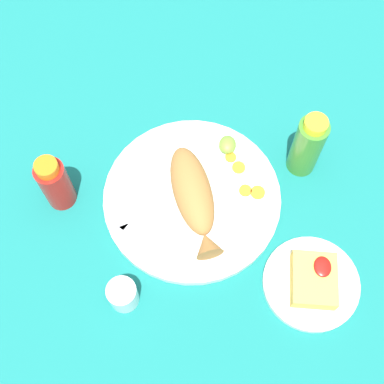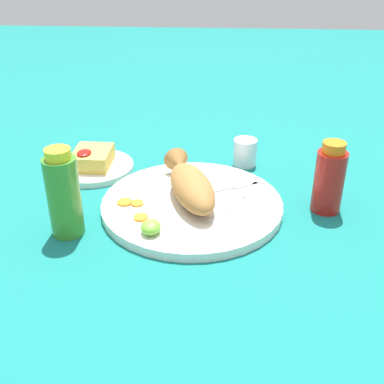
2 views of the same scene
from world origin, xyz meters
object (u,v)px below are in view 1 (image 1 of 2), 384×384
Objects in this scene: main_plate at (192,198)px; side_plate_fries at (311,283)px; fork_far at (145,198)px; hot_sauce_bottle_red at (55,183)px; fork_near at (153,219)px; hot_sauce_bottle_green at (307,145)px; fried_fish at (194,196)px; salt_cup at (123,295)px.

side_plate_fries is at bearing -123.62° from main_plate.
main_plate is at bearing 56.38° from side_plate_fries.
hot_sauce_bottle_red reaches higher than fork_far.
fork_far is at bearing -90.22° from fork_near.
hot_sauce_bottle_green is 0.27m from side_plate_fries.
main_plate is 2.08× the size of fork_near.
hot_sauce_bottle_green is at bearing -81.13° from fried_fish.
hot_sauce_bottle_green is (0.11, -0.32, 0.06)m from fork_far.
hot_sauce_bottle_green is (0.11, -0.22, 0.03)m from fried_fish.
fried_fish is 0.27m from hot_sauce_bottle_red.
main_plate is at bearing -86.67° from hot_sauce_bottle_red.
hot_sauce_bottle_red is 2.28× the size of salt_cup.
salt_cup is (-0.20, 0.12, -0.02)m from fried_fish.
fork_near is (-0.04, 0.08, -0.03)m from fried_fish.
salt_cup is at bearing 26.54° from fork_far.
main_plate is at bearing 128.58° from fork_far.
fried_fish is 1.32× the size of side_plate_fries.
main_plate is 0.04m from fried_fish.
fried_fish is 0.25m from hot_sauce_bottle_green.
hot_sauce_bottle_red is 0.79× the size of side_plate_fries.
salt_cup is (-0.31, 0.33, -0.05)m from hot_sauce_bottle_green.
fork_far is 2.62× the size of salt_cup.
fork_near is at bearing 71.80° from side_plate_fries.
salt_cup is (-0.21, 0.11, 0.02)m from main_plate.
hot_sauce_bottle_red is at bearing 37.90° from salt_cup.
fork_far is 0.34m from hot_sauce_bottle_green.
salt_cup is 0.35m from side_plate_fries.
fork_far is 1.15× the size of hot_sauce_bottle_red.
hot_sauce_bottle_green reaches higher than fried_fish.
fried_fish reaches higher than side_plate_fries.
main_plate is 0.24m from salt_cup.
salt_cup reaches higher than side_plate_fries.
hot_sauce_bottle_green is at bearing 140.67° from fork_far.
fork_far is 0.20m from salt_cup.
hot_sauce_bottle_red reaches higher than fried_fish.
hot_sauce_bottle_red is 0.86× the size of hot_sauce_bottle_green.
hot_sauce_bottle_green is at bearing -46.65° from salt_cup.
main_plate is at bearing 0.00° from fried_fish.
side_plate_fries is at bearing -105.89° from hot_sauce_bottle_red.
salt_cup is at bearing 133.35° from hot_sauce_bottle_green.
hot_sauce_bottle_green reaches higher than hot_sauce_bottle_red.
fork_far is (-0.01, 0.09, 0.01)m from main_plate.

